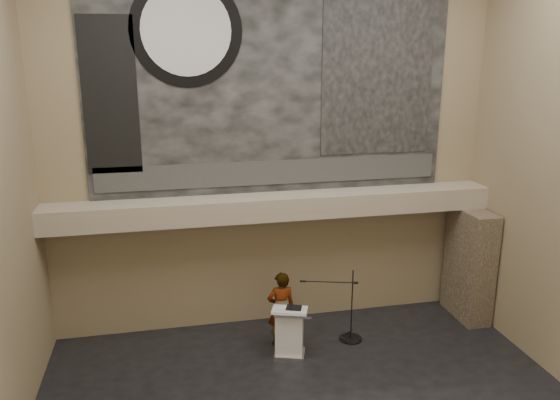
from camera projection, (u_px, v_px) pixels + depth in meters
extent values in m
cube|color=#8A7657|center=(272.00, 146.00, 12.20)|extent=(10.00, 0.02, 8.50)
cube|color=#8A7657|center=(457.00, 300.00, 4.65)|extent=(10.00, 0.02, 8.50)
cube|color=gray|center=(276.00, 206.00, 12.16)|extent=(10.00, 0.80, 0.50)
cylinder|color=#B2893D|center=(205.00, 223.00, 11.87)|extent=(0.04, 0.04, 0.06)
cylinder|color=#B2893D|center=(357.00, 214.00, 12.58)|extent=(0.04, 0.04, 0.06)
cube|color=black|center=(273.00, 79.00, 11.78)|extent=(8.00, 0.05, 5.00)
cube|color=#303030|center=(273.00, 172.00, 12.29)|extent=(7.76, 0.02, 0.55)
cylinder|color=black|center=(186.00, 30.00, 11.12)|extent=(2.30, 0.02, 2.30)
cylinder|color=silver|center=(186.00, 30.00, 11.10)|extent=(1.84, 0.02, 1.84)
cube|color=black|center=(378.00, 74.00, 12.21)|extent=(2.60, 0.02, 3.60)
cube|color=black|center=(110.00, 96.00, 11.14)|extent=(1.10, 0.02, 3.20)
cube|color=#473A2B|center=(469.00, 264.00, 13.11)|extent=(0.60, 1.40, 2.70)
cube|color=silver|center=(289.00, 354.00, 11.67)|extent=(0.77, 0.67, 0.08)
cube|color=white|center=(289.00, 332.00, 11.53)|extent=(0.67, 0.56, 0.96)
cube|color=white|center=(290.00, 310.00, 11.38)|extent=(0.86, 0.72, 0.13)
cube|color=black|center=(294.00, 308.00, 11.37)|extent=(0.39, 0.35, 0.04)
cube|color=silver|center=(284.00, 309.00, 11.36)|extent=(0.27, 0.33, 0.00)
imported|color=white|center=(281.00, 309.00, 11.91)|extent=(0.64, 0.44, 1.71)
cylinder|color=black|center=(351.00, 339.00, 12.33)|extent=(0.52, 0.52, 0.02)
cylinder|color=black|center=(352.00, 305.00, 12.11)|extent=(0.03, 0.03, 1.67)
cylinder|color=black|center=(328.00, 282.00, 12.00)|extent=(1.17, 0.35, 0.02)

